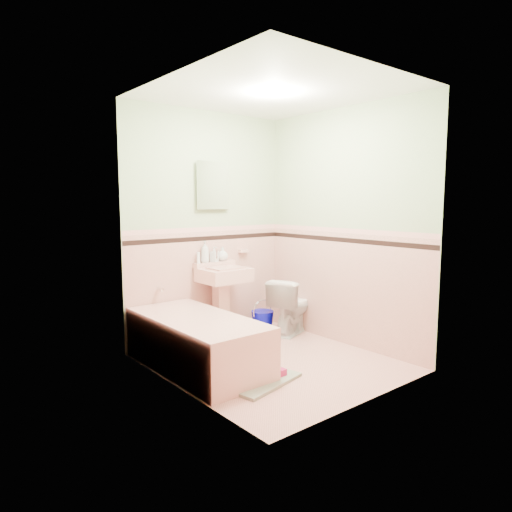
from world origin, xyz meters
TOP-DOWN VIEW (x-y plane):
  - floor at (0.00, 0.00)m, footprint 2.20×2.20m
  - ceiling at (0.00, 0.00)m, footprint 2.20×2.20m
  - wall_back at (0.00, 1.10)m, footprint 2.50×0.00m
  - wall_front at (0.00, -1.10)m, footprint 2.50×0.00m
  - wall_left at (-1.00, 0.00)m, footprint 0.00×2.50m
  - wall_right at (1.00, 0.00)m, footprint 0.00×2.50m
  - wainscot_back at (0.00, 1.09)m, footprint 2.00×0.00m
  - wainscot_front at (0.00, -1.09)m, footprint 2.00×0.00m
  - wainscot_left at (-0.99, 0.00)m, footprint 0.00×2.20m
  - wainscot_right at (0.99, 0.00)m, footprint 0.00×2.20m
  - accent_back at (0.00, 1.08)m, footprint 2.00×0.00m
  - accent_front at (0.00, -1.08)m, footprint 2.00×0.00m
  - accent_left at (-0.98, 0.00)m, footprint 0.00×2.20m
  - accent_right at (0.98, 0.00)m, footprint 0.00×2.20m
  - cap_back at (0.00, 1.08)m, footprint 2.00×0.00m
  - cap_front at (0.00, -1.08)m, footprint 2.00×0.00m
  - cap_left at (-0.98, 0.00)m, footprint 0.00×2.20m
  - cap_right at (0.98, 0.00)m, footprint 0.00×2.20m
  - bathtub at (-0.63, 0.33)m, footprint 0.70×1.50m
  - tub_faucet at (-0.63, 1.05)m, footprint 0.04×0.12m
  - sink at (0.05, 0.86)m, footprint 0.51×0.48m
  - sink_faucet at (0.05, 1.00)m, footprint 0.02×0.02m
  - medicine_cabinet at (0.05, 1.07)m, footprint 0.37×0.04m
  - soap_dish at (0.47, 1.06)m, footprint 0.11×0.07m
  - soap_bottle_left at (-0.08, 1.04)m, footprint 0.12×0.12m
  - soap_bottle_mid at (0.05, 1.04)m, footprint 0.10×0.10m
  - soap_bottle_right at (0.16, 1.04)m, footprint 0.15×0.15m
  - tube at (-0.16, 1.04)m, footprint 0.05×0.05m
  - toilet at (0.82, 0.60)m, footprint 0.72×0.56m
  - bucket at (0.56, 0.81)m, footprint 0.32×0.32m
  - bath_mat at (-0.41, -0.27)m, footprint 0.76×0.59m
  - shoe at (-0.24, -0.35)m, footprint 0.14×0.08m

SIDE VIEW (x-z plane):
  - floor at x=0.00m, z-range 0.00..0.00m
  - bath_mat at x=-0.41m, z-range 0.00..0.03m
  - shoe at x=-0.24m, z-range 0.03..0.08m
  - bucket at x=0.56m, z-range 0.00..0.26m
  - bathtub at x=-0.63m, z-range 0.00..0.45m
  - toilet at x=0.82m, z-range 0.00..0.65m
  - sink at x=0.05m, z-range 0.00..0.80m
  - wainscot_back at x=0.00m, z-range -0.40..1.60m
  - wainscot_front at x=0.00m, z-range -0.40..1.60m
  - wainscot_left at x=-0.99m, z-range -0.50..1.70m
  - wainscot_right at x=0.99m, z-range -0.50..1.70m
  - tub_faucet at x=-0.63m, z-range 0.61..0.65m
  - tube at x=-0.16m, z-range 0.86..0.98m
  - soap_bottle_right at x=0.16m, z-range 0.86..1.02m
  - soap_bottle_mid at x=0.05m, z-range 0.86..1.02m
  - sink_faucet at x=0.05m, z-range 0.90..1.00m
  - soap_dish at x=0.47m, z-range 0.93..0.97m
  - soap_bottle_left at x=-0.08m, z-range 0.86..1.10m
  - accent_left at x=-0.98m, z-range 0.02..2.22m
  - accent_right at x=0.98m, z-range 0.02..2.22m
  - accent_back at x=0.00m, z-range 0.12..2.12m
  - accent_front at x=0.00m, z-range 0.12..2.12m
  - cap_back at x=0.00m, z-range 0.22..2.22m
  - cap_front at x=0.00m, z-range 0.22..2.22m
  - cap_left at x=-0.98m, z-range 0.12..2.32m
  - cap_right at x=0.98m, z-range 0.12..2.32m
  - wall_back at x=0.00m, z-range 0.00..2.50m
  - wall_front at x=0.00m, z-range 0.00..2.50m
  - wall_left at x=-1.00m, z-range 0.00..2.50m
  - wall_right at x=1.00m, z-range 0.00..2.50m
  - medicine_cabinet at x=0.05m, z-range 1.47..1.93m
  - ceiling at x=0.00m, z-range 2.50..2.50m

